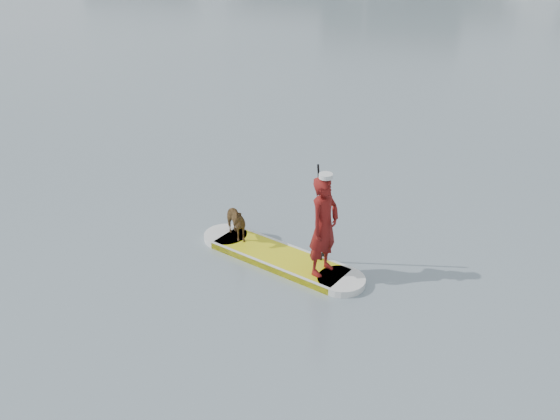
% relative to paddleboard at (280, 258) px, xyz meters
% --- Properties ---
extents(ground, '(140.00, 140.00, 0.00)m').
position_rel_paddleboard_xyz_m(ground, '(1.08, 3.91, -0.06)').
color(ground, slate).
rests_on(ground, ground).
extents(paddleboard, '(3.20, 1.49, 0.12)m').
position_rel_paddleboard_xyz_m(paddleboard, '(0.00, 0.00, 0.00)').
color(paddleboard, yellow).
rests_on(paddleboard, ground).
extents(paddler, '(0.59, 0.72, 1.71)m').
position_rel_paddleboard_xyz_m(paddler, '(0.84, -0.24, 0.91)').
color(paddler, maroon).
rests_on(paddler, paddleboard).
extents(white_cap, '(0.22, 0.22, 0.07)m').
position_rel_paddleboard_xyz_m(white_cap, '(0.84, -0.24, 1.80)').
color(white_cap, silver).
rests_on(white_cap, paddler).
extents(dog, '(0.82, 0.76, 0.65)m').
position_rel_paddleboard_xyz_m(dog, '(-1.01, 0.29, 0.39)').
color(dog, '#51361B').
rests_on(dog, paddleboard).
extents(paddle, '(0.11, 0.30, 2.00)m').
position_rel_paddleboard_xyz_m(paddle, '(0.69, 0.09, 0.74)').
color(paddle, black).
rests_on(paddle, ground).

